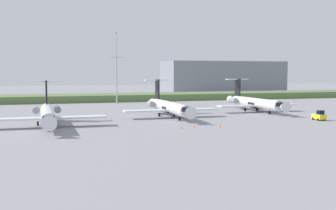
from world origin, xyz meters
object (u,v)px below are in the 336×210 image
Objects in this scene: safety_cone_front_marker at (181,127)px; safety_cone_rear_marker at (220,126)px; antenna_mast at (116,74)px; baggage_tug at (319,116)px; regional_jet_nearest at (48,114)px; safety_cone_mid_marker at (194,127)px; regional_jet_third at (254,102)px; regional_jet_second at (169,107)px.

safety_cone_front_marker and safety_cone_rear_marker have the same top height.
antenna_mast is at bearing 97.22° from safety_cone_rear_marker.
baggage_tug is 5.82× the size of safety_cone_rear_marker.
antenna_mast is 68.91m from safety_cone_rear_marker.
safety_cone_rear_marker is at bearing -3.02° from safety_cone_front_marker.
safety_cone_front_marker is (24.63, -10.77, -2.26)m from regional_jet_nearest.
safety_cone_rear_marker is (32.52, -11.19, -2.26)m from regional_jet_nearest.
safety_cone_front_marker is at bearing -173.43° from baggage_tug.
safety_cone_mid_marker and safety_cone_rear_marker have the same top height.
baggage_tug reaches higher than safety_cone_front_marker.
antenna_mast is at bearing 92.73° from safety_cone_mid_marker.
safety_cone_front_marker is at bearing 176.98° from safety_cone_rear_marker.
safety_cone_front_marker is (-30.69, -27.17, -2.26)m from regional_jet_third.
baggage_tug is (3.61, -23.22, -1.53)m from regional_jet_third.
safety_cone_front_marker is 1.00× the size of safety_cone_mid_marker.
regional_jet_nearest is 26.97m from safety_cone_front_marker.
regional_jet_second is 20.69m from safety_cone_mid_marker.
regional_jet_third reaches higher than safety_cone_front_marker.
regional_jet_nearest is 57.70m from regional_jet_third.
safety_cone_front_marker is at bearing -138.48° from regional_jet_third.
baggage_tug is 32.03m from safety_cone_mid_marker.
regional_jet_nearest is at bearing 161.02° from safety_cone_rear_marker.
safety_cone_rear_marker is at bearing -129.57° from regional_jet_third.
baggage_tug is 5.82× the size of safety_cone_front_marker.
regional_jet_second is at bearing 101.10° from safety_cone_rear_marker.
safety_cone_front_marker is at bearing -23.62° from regional_jet_nearest.
antenna_mast is (-4.48, 46.79, 7.63)m from regional_jet_second.
baggage_tug is 5.82× the size of safety_cone_mid_marker.
regional_jet_nearest and regional_jet_third have the same top height.
baggage_tug is 26.77m from safety_cone_rear_marker.
regional_jet_second is 34.71m from baggage_tug.
regional_jet_nearest is at bearing -163.49° from regional_jet_third.
regional_jet_nearest is 59.34m from baggage_tug.
safety_cone_mid_marker is at bearing -93.53° from regional_jet_second.
regional_jet_third is (26.89, 6.72, 0.00)m from regional_jet_second.
regional_jet_third is 39.24m from safety_cone_mid_marker.
regional_jet_second is at bearing -165.97° from regional_jet_third.
regional_jet_second and regional_jet_third have the same top height.
safety_cone_rear_marker is at bearing -78.90° from regional_jet_second.
safety_cone_mid_marker is (-1.27, -20.52, -2.26)m from regional_jet_second.
antenna_mast is at bearing 90.57° from safety_cone_front_marker.
antenna_mast is 44.62× the size of safety_cone_front_marker.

